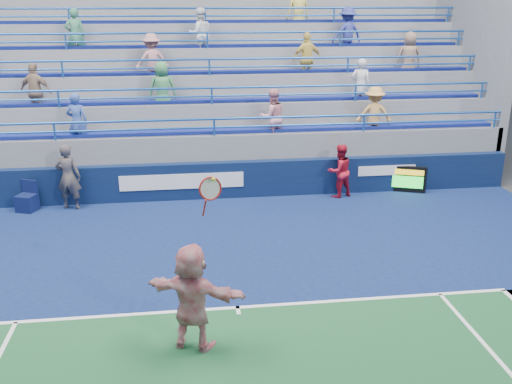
{
  "coord_description": "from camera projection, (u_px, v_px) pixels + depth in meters",
  "views": [
    {
      "loc": [
        -0.89,
        -9.63,
        5.67
      ],
      "look_at": [
        0.68,
        2.5,
        1.5
      ],
      "focal_mm": 40.0,
      "sensor_mm": 36.0,
      "label": 1
    }
  ],
  "objects": [
    {
      "name": "line_judge",
      "position": [
        68.0,
        177.0,
        15.89
      ],
      "size": [
        0.76,
        0.57,
        1.89
      ],
      "primitive_type": "imported",
      "rotation": [
        0.0,
        0.0,
        2.97
      ],
      "color": "#121A33",
      "rests_on": "ground"
    },
    {
      "name": "bleacher_stand",
      "position": [
        209.0,
        121.0,
        20.12
      ],
      "size": [
        18.0,
        5.6,
        6.13
      ],
      "color": "slate",
      "rests_on": "ground"
    },
    {
      "name": "serve_speed_board",
      "position": [
        406.0,
        179.0,
        17.44
      ],
      "size": [
        1.16,
        0.55,
        0.82
      ],
      "color": "black",
      "rests_on": "ground"
    },
    {
      "name": "tennis_player",
      "position": [
        192.0,
        297.0,
        9.48
      ],
      "size": [
        1.83,
        1.24,
        3.04
      ],
      "color": "white",
      "rests_on": "ground"
    },
    {
      "name": "ball_girl",
      "position": [
        339.0,
        171.0,
        16.92
      ],
      "size": [
        0.94,
        0.84,
        1.61
      ],
      "primitive_type": "imported",
      "rotation": [
        0.0,
        0.0,
        3.48
      ],
      "color": "red",
      "rests_on": "ground"
    },
    {
      "name": "judge_chair",
      "position": [
        27.0,
        202.0,
        15.93
      ],
      "size": [
        0.63,
        0.64,
        0.86
      ],
      "color": "#0D1642",
      "rests_on": "ground"
    },
    {
      "name": "ground",
      "position": [
        238.0,
        308.0,
        10.98
      ],
      "size": [
        120.0,
        120.0,
        0.0
      ],
      "primitive_type": "plane",
      "color": "#333538"
    },
    {
      "name": "sponsor_wall",
      "position": [
        216.0,
        180.0,
        16.9
      ],
      "size": [
        18.0,
        0.32,
        1.1
      ],
      "color": "#0A193A",
      "rests_on": "ground"
    }
  ]
}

